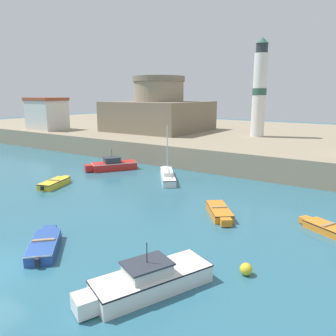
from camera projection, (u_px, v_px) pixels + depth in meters
quay_seawall at (269, 141)px, 50.62m from camera, size 120.00×40.00×2.51m
dinghy_blue_0 at (44, 244)px, 17.69m from camera, size 3.61×3.63×0.68m
dinghy_orange_1 at (326, 228)px, 20.05m from camera, size 3.36×2.41×0.55m
dinghy_orange_5 at (220, 212)px, 22.68m from camera, size 3.20×3.71×0.63m
dinghy_yellow_6 at (55, 183)px, 29.98m from camera, size 2.23×3.94×0.66m
motorboat_red_7 at (113, 165)px, 36.55m from camera, size 4.35×5.48×2.33m
sailboat_white_8 at (167, 175)px, 32.33m from camera, size 4.76×5.81×5.33m
motorboat_white_9 at (149, 280)px, 13.97m from camera, size 3.81×6.09×2.25m
mooring_buoy at (246, 269)px, 15.26m from camera, size 0.58×0.58×0.58m
fortress at (159, 111)px, 52.79m from camera, size 13.88×13.88×8.50m
lighthouse at (259, 90)px, 44.18m from camera, size 1.87×1.87×13.04m
harbor_shed_mid_row at (47, 114)px, 53.94m from camera, size 6.07×4.64×5.21m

